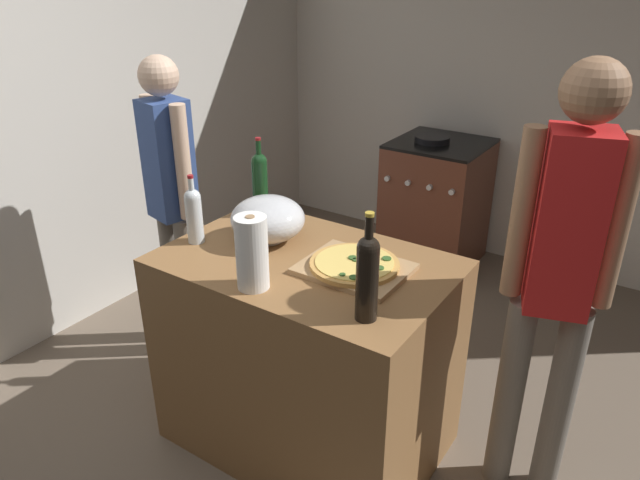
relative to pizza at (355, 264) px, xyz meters
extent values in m
cube|color=#6B5B4C|center=(-0.13, 0.74, -0.96)|extent=(4.18, 3.70, 0.02)
cube|color=beige|center=(-0.13, 2.34, 0.35)|extent=(4.18, 0.10, 2.60)
cube|color=beige|center=(-1.97, 0.74, 0.35)|extent=(0.10, 3.70, 2.60)
cube|color=olive|center=(-0.21, -0.03, -0.49)|extent=(1.15, 0.76, 0.92)
cube|color=tan|center=(0.00, 0.00, -0.02)|extent=(0.40, 0.32, 0.02)
cylinder|color=tan|center=(0.00, 0.00, 0.00)|extent=(0.34, 0.34, 0.02)
cylinder|color=#EAC660|center=(0.00, 0.00, 0.01)|extent=(0.30, 0.30, 0.00)
cylinder|color=#335926|center=(0.06, -0.11, 0.01)|extent=(0.03, 0.03, 0.01)
cylinder|color=#335926|center=(0.02, -0.12, 0.01)|extent=(0.02, 0.02, 0.01)
cylinder|color=#335926|center=(-0.02, 0.10, 0.01)|extent=(0.03, 0.03, 0.01)
cylinder|color=#335926|center=(0.11, 0.00, 0.01)|extent=(0.03, 0.03, 0.01)
cylinder|color=#335926|center=(-0.02, 0.02, 0.01)|extent=(0.03, 0.03, 0.01)
cylinder|color=#335926|center=(0.00, 0.01, 0.01)|extent=(0.03, 0.03, 0.01)
cylinder|color=#335926|center=(0.01, 0.07, 0.01)|extent=(0.03, 0.03, 0.01)
cylinder|color=#335926|center=(0.09, 0.08, 0.01)|extent=(0.04, 0.04, 0.01)
cylinder|color=#B2B2B7|center=(-0.45, 0.04, -0.03)|extent=(0.13, 0.13, 0.01)
ellipsoid|color=silver|center=(-0.45, 0.04, 0.07)|extent=(0.31, 0.31, 0.19)
cylinder|color=white|center=(-0.24, -0.31, 0.11)|extent=(0.12, 0.12, 0.28)
cylinder|color=#997551|center=(-0.24, -0.31, 0.11)|extent=(0.03, 0.03, 0.28)
cylinder|color=#143819|center=(-0.65, 0.24, 0.10)|extent=(0.07, 0.07, 0.26)
sphere|color=#143819|center=(-0.65, 0.24, 0.23)|extent=(0.07, 0.07, 0.07)
cylinder|color=#143819|center=(-0.65, 0.24, 0.29)|extent=(0.02, 0.02, 0.08)
cylinder|color=maroon|center=(-0.65, 0.24, 0.33)|extent=(0.03, 0.03, 0.01)
cylinder|color=silver|center=(-0.69, -0.15, 0.07)|extent=(0.07, 0.07, 0.20)
sphere|color=silver|center=(-0.69, -0.15, 0.17)|extent=(0.07, 0.07, 0.07)
cylinder|color=silver|center=(-0.69, -0.15, 0.22)|extent=(0.02, 0.02, 0.06)
cylinder|color=maroon|center=(-0.69, -0.15, 0.26)|extent=(0.02, 0.02, 0.01)
cylinder|color=black|center=(0.20, -0.26, 0.10)|extent=(0.08, 0.08, 0.26)
sphere|color=black|center=(0.20, -0.26, 0.23)|extent=(0.08, 0.08, 0.08)
cylinder|color=black|center=(0.20, -0.26, 0.30)|extent=(0.03, 0.03, 0.09)
cylinder|color=gold|center=(0.20, -0.26, 0.35)|extent=(0.03, 0.03, 0.01)
cube|color=brown|center=(-0.48, 1.94, -0.51)|extent=(0.61, 0.62, 0.87)
cube|color=black|center=(-0.48, 1.94, -0.07)|extent=(0.61, 0.62, 0.02)
cylinder|color=silver|center=(-0.71, 1.62, -0.27)|extent=(0.04, 0.02, 0.04)
cylinder|color=silver|center=(-0.55, 1.62, -0.27)|extent=(0.04, 0.02, 0.04)
cylinder|color=silver|center=(-0.40, 1.62, -0.27)|extent=(0.04, 0.02, 0.04)
cylinder|color=silver|center=(-0.25, 1.62, -0.27)|extent=(0.04, 0.02, 0.04)
cylinder|color=black|center=(-0.53, 1.92, -0.04)|extent=(0.24, 0.24, 0.04)
cylinder|color=slate|center=(-1.29, 0.22, -0.55)|extent=(0.11, 0.11, 0.80)
cylinder|color=slate|center=(-1.12, 0.18, -0.55)|extent=(0.11, 0.11, 0.80)
cube|color=#334C8C|center=(-1.21, 0.20, 0.15)|extent=(0.23, 0.24, 0.60)
cylinder|color=beige|center=(-1.34, 0.23, 0.16)|extent=(0.08, 0.08, 0.57)
cylinder|color=beige|center=(-1.07, 0.17, 0.16)|extent=(0.08, 0.08, 0.57)
sphere|color=beige|center=(-1.21, 0.20, 0.56)|extent=(0.19, 0.19, 0.19)
cylinder|color=slate|center=(0.77, 0.28, -0.51)|extent=(0.11, 0.11, 0.87)
cylinder|color=slate|center=(0.59, 0.23, -0.51)|extent=(0.11, 0.11, 0.87)
cube|color=red|center=(0.68, 0.25, 0.24)|extent=(0.27, 0.26, 0.65)
cylinder|color=#936B4C|center=(0.83, 0.30, 0.26)|extent=(0.08, 0.08, 0.62)
cylinder|color=#936B4C|center=(0.54, 0.21, 0.26)|extent=(0.08, 0.08, 0.62)
sphere|color=#936B4C|center=(0.68, 0.25, 0.69)|extent=(0.21, 0.21, 0.21)
camera|label=1|loc=(1.01, -1.74, 1.05)|focal=33.30mm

